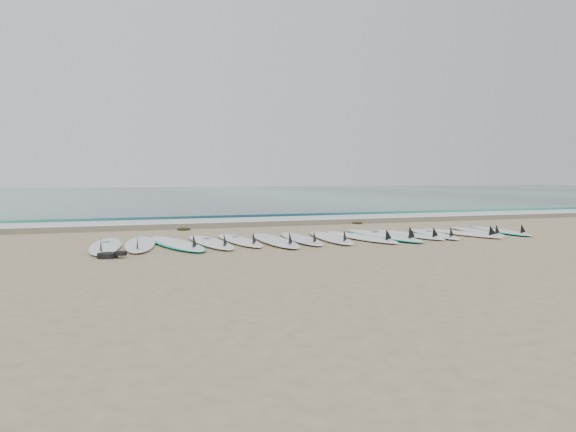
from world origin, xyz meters
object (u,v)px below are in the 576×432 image
object	(u,v)px
surfboard_0	(105,246)
surfboard_14	(500,231)
surfboard_7	(331,237)
leash_coil	(110,255)

from	to	relation	value
surfboard_0	surfboard_14	xyz separation A→B (m)	(8.81, 0.04, -0.01)
surfboard_0	surfboard_7	distance (m)	4.44
surfboard_0	leash_coil	xyz separation A→B (m)	(0.04, -1.24, -0.01)
surfboard_14	leash_coil	distance (m)	8.86
surfboard_14	leash_coil	xyz separation A→B (m)	(-8.77, -1.28, 0.00)
surfboard_7	surfboard_14	size ratio (longest dim) A/B	1.09
leash_coil	surfboard_0	bearing A→B (deg)	92.08
surfboard_0	surfboard_7	xyz separation A→B (m)	(4.44, -0.06, -0.00)
surfboard_7	surfboard_0	bearing A→B (deg)	-173.57
surfboard_14	leash_coil	size ratio (longest dim) A/B	5.22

